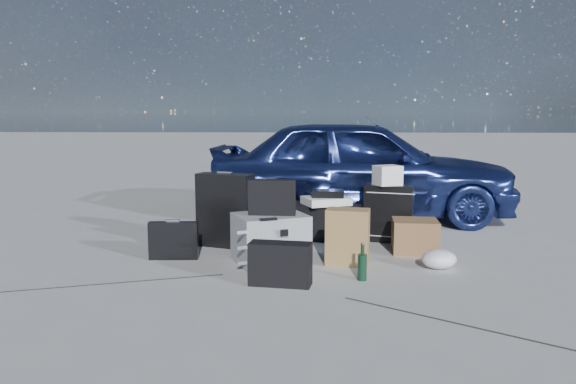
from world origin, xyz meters
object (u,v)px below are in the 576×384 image
(green_bottle, at_px, (362,262))
(pelican_case, at_px, (270,238))
(cardboard_box, at_px, (415,236))
(car, at_px, (361,168))
(briefcase, at_px, (174,241))
(suitcase_right, at_px, (388,213))
(suitcase_left, at_px, (225,210))
(duffel_bag, at_px, (325,222))

(green_bottle, bearing_deg, pelican_case, 146.19)
(pelican_case, distance_m, cardboard_box, 1.31)
(car, distance_m, green_bottle, 2.54)
(pelican_case, relative_size, briefcase, 1.35)
(pelican_case, distance_m, suitcase_right, 1.34)
(car, xyz_separation_m, green_bottle, (-0.21, -2.49, -0.46))
(briefcase, height_order, cardboard_box, briefcase)
(car, distance_m, suitcase_left, 2.03)
(briefcase, xyz_separation_m, green_bottle, (1.54, -0.55, -0.02))
(briefcase, relative_size, suitcase_left, 0.61)
(briefcase, distance_m, duffel_bag, 1.52)
(cardboard_box, distance_m, green_bottle, 1.01)
(suitcase_right, height_order, duffel_bag, suitcase_right)
(car, height_order, suitcase_left, car)
(pelican_case, xyz_separation_m, suitcase_left, (-0.45, 0.55, 0.14))
(car, xyz_separation_m, cardboard_box, (0.33, -1.64, -0.45))
(briefcase, bearing_deg, pelican_case, -8.86)
(suitcase_left, height_order, suitcase_right, suitcase_left)
(briefcase, relative_size, green_bottle, 1.52)
(suitcase_left, distance_m, green_bottle, 1.56)
(suitcase_right, relative_size, cardboard_box, 1.40)
(cardboard_box, bearing_deg, pelican_case, -163.21)
(suitcase_left, bearing_deg, green_bottle, -22.24)
(suitcase_left, relative_size, green_bottle, 2.51)
(car, bearing_deg, suitcase_left, 140.02)
(duffel_bag, bearing_deg, suitcase_right, 12.53)
(duffel_bag, height_order, green_bottle, duffel_bag)
(green_bottle, bearing_deg, briefcase, 160.23)
(car, bearing_deg, suitcase_right, -169.66)
(cardboard_box, bearing_deg, car, 101.51)
(car, height_order, pelican_case, car)
(suitcase_right, distance_m, cardboard_box, 0.47)
(suitcase_left, relative_size, cardboard_box, 1.73)
(duffel_bag, bearing_deg, pelican_case, -100.12)
(cardboard_box, bearing_deg, briefcase, -171.73)
(pelican_case, xyz_separation_m, briefcase, (-0.83, 0.08, -0.04))
(suitcase_left, xyz_separation_m, cardboard_box, (1.71, -0.17, -0.19))
(car, height_order, briefcase, car)
(pelican_case, relative_size, cardboard_box, 1.42)
(car, xyz_separation_m, duffel_bag, (-0.45, -1.16, -0.42))
(cardboard_box, bearing_deg, duffel_bag, 148.38)
(car, distance_m, suitcase_right, 1.27)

